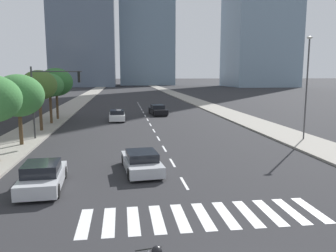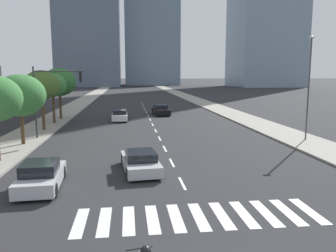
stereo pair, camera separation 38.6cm
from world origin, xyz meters
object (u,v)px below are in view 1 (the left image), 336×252
street_tree_fourth (50,86)px  street_tree_second (18,96)px  street_lamp_east (307,81)px  sedan_black_0 (158,110)px  sedan_white_3 (117,116)px  street_tree_fifth (56,82)px  sedan_silver_1 (43,177)px  sedan_silver_2 (141,162)px  traffic_signal_far (51,90)px  street_tree_third (39,85)px

street_tree_fourth → street_tree_second: bearing=-90.0°
street_tree_second → street_lamp_east: bearing=-2.3°
sedan_black_0 → street_tree_fourth: size_ratio=0.89×
sedan_white_3 → street_tree_fourth: bearing=107.6°
sedan_white_3 → street_tree_fifth: street_tree_fifth is taller
sedan_silver_1 → sedan_silver_2: (4.85, 2.26, -0.05)m
traffic_signal_far → street_tree_third: bearing=114.5°
sedan_black_0 → sedan_silver_2: (-3.78, -26.41, -0.06)m
street_tree_second → sedan_black_0: bearing=56.1°
sedan_silver_2 → street_lamp_east: bearing=-68.7°
street_tree_fifth → sedan_silver_2: bearing=-69.3°
sedan_white_3 → street_lamp_east: bearing=-134.1°
traffic_signal_far → street_tree_third: size_ratio=1.04×
sedan_silver_1 → street_lamp_east: 21.22m
street_tree_second → street_tree_third: (-0.00, 6.52, 0.55)m
sedan_white_3 → street_tree_third: (-7.03, -7.02, 3.81)m
sedan_silver_1 → traffic_signal_far: (-1.92, 12.58, 3.57)m
street_tree_third → sedan_silver_2: bearing=-59.1°
sedan_silver_1 → street_tree_fourth: bearing=7.1°
sedan_black_0 → sedan_silver_1: 29.94m
traffic_signal_far → street_tree_third: 4.52m
sedan_black_0 → traffic_signal_far: 19.57m
street_tree_fifth → street_lamp_east: bearing=-35.2°
sedan_silver_2 → sedan_silver_1: bearing=109.3°
traffic_signal_far → sedan_black_0: bearing=56.7°
sedan_silver_1 → sedan_white_3: sedan_silver_1 is taller
sedan_white_3 → street_tree_fifth: bearing=78.2°
traffic_signal_far → street_lamp_east: bearing=-9.2°
sedan_black_0 → sedan_silver_1: (-8.63, -28.66, -0.01)m
sedan_silver_1 → street_lamp_east: bearing=-66.5°
sedan_black_0 → street_tree_third: size_ratio=0.84×
sedan_silver_1 → street_lamp_east: street_lamp_east is taller
traffic_signal_far → street_tree_second: bearing=-127.9°
sedan_white_3 → sedan_black_0: bearing=-48.3°
sedan_silver_2 → street_lamp_east: 16.03m
sedan_silver_1 → sedan_silver_2: sedan_silver_1 is taller
sedan_white_3 → street_tree_third: 10.64m
street_lamp_east → street_tree_fifth: (-22.40, 15.82, -0.38)m
traffic_signal_far → street_tree_second: size_ratio=1.12×
street_tree_second → street_tree_fourth: (-0.00, 11.19, 0.38)m
street_tree_second → traffic_signal_far: bearing=52.1°
sedan_white_3 → street_tree_fourth: (-7.03, -2.35, 3.64)m
sedan_black_0 → street_lamp_east: bearing=21.6°
sedan_silver_1 → street_lamp_east: size_ratio=0.53×
sedan_silver_1 → street_tree_second: street_tree_second is taller
sedan_silver_2 → sedan_white_3: bearing=-1.4°
sedan_silver_1 → street_tree_third: bearing=9.8°
traffic_signal_far → sedan_silver_2: bearing=-56.7°
street_tree_fourth → sedan_white_3: bearing=18.5°
traffic_signal_far → street_lamp_east: size_ratio=0.72×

